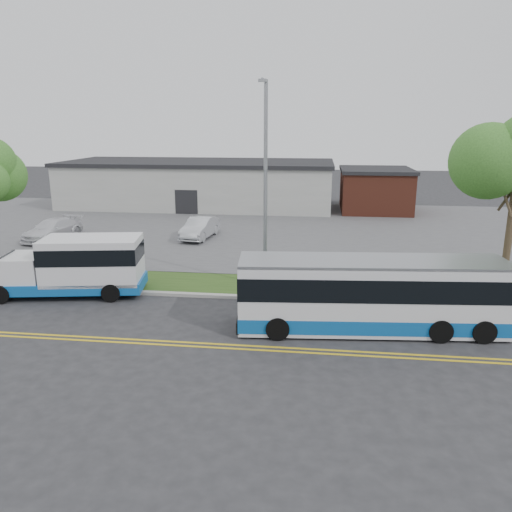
# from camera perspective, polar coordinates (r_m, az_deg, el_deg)

# --- Properties ---
(ground) EXTENTS (140.00, 140.00, 0.00)m
(ground) POSITION_cam_1_polar(r_m,az_deg,el_deg) (22.23, -7.51, -5.55)
(ground) COLOR #28282B
(ground) RESTS_ON ground
(lane_line_north) EXTENTS (70.00, 0.12, 0.01)m
(lane_line_north) POSITION_cam_1_polar(r_m,az_deg,el_deg) (18.81, -10.48, -9.55)
(lane_line_north) COLOR gold
(lane_line_north) RESTS_ON ground
(lane_line_south) EXTENTS (70.00, 0.12, 0.01)m
(lane_line_south) POSITION_cam_1_polar(r_m,az_deg,el_deg) (18.56, -10.76, -9.92)
(lane_line_south) COLOR gold
(lane_line_south) RESTS_ON ground
(curb) EXTENTS (80.00, 0.30, 0.15)m
(curb) POSITION_cam_1_polar(r_m,az_deg,el_deg) (23.21, -6.83, -4.45)
(curb) COLOR #9E9B93
(curb) RESTS_ON ground
(verge) EXTENTS (80.00, 3.30, 0.10)m
(verge) POSITION_cam_1_polar(r_m,az_deg,el_deg) (24.88, -5.84, -3.16)
(verge) COLOR #264617
(verge) RESTS_ON ground
(parking_lot) EXTENTS (80.00, 25.00, 0.10)m
(parking_lot) POSITION_cam_1_polar(r_m,az_deg,el_deg) (38.31, -1.14, 3.29)
(parking_lot) COLOR #4C4C4F
(parking_lot) RESTS_ON ground
(commercial_building) EXTENTS (25.40, 10.40, 4.35)m
(commercial_building) POSITION_cam_1_polar(r_m,az_deg,el_deg) (48.82, -6.48, 8.22)
(commercial_building) COLOR #9E9E99
(commercial_building) RESTS_ON ground
(brick_wing) EXTENTS (6.30, 7.30, 3.90)m
(brick_wing) POSITION_cam_1_polar(r_m,az_deg,el_deg) (46.76, 13.45, 7.35)
(brick_wing) COLOR brown
(brick_wing) RESTS_ON ground
(streetlight_near) EXTENTS (0.35, 1.53, 9.50)m
(streetlight_near) POSITION_cam_1_polar(r_m,az_deg,el_deg) (23.13, 1.07, 8.71)
(streetlight_near) COLOR gray
(streetlight_near) RESTS_ON verge
(shuttle_bus) EXTENTS (7.33, 3.42, 2.71)m
(shuttle_bus) POSITION_cam_1_polar(r_m,az_deg,el_deg) (24.35, -19.71, -0.93)
(shuttle_bus) COLOR #0E529D
(shuttle_bus) RESTS_ON ground
(transit_bus) EXTENTS (10.25, 3.17, 2.80)m
(transit_bus) POSITION_cam_1_polar(r_m,az_deg,el_deg) (19.49, 12.98, -4.36)
(transit_bus) COLOR silver
(transit_bus) RESTS_ON ground
(pedestrian) EXTENTS (0.67, 0.59, 1.55)m
(pedestrian) POSITION_cam_1_polar(r_m,az_deg,el_deg) (26.81, -22.90, -1.11)
(pedestrian) COLOR black
(pedestrian) RESTS_ON verge
(parked_car_a) EXTENTS (2.03, 4.52, 1.44)m
(parked_car_a) POSITION_cam_1_polar(r_m,az_deg,el_deg) (34.52, -6.43, 3.22)
(parked_car_a) COLOR #BABDC2
(parked_car_a) RESTS_ON parking_lot
(parked_car_b) EXTENTS (2.86, 5.04, 1.38)m
(parked_car_b) POSITION_cam_1_polar(r_m,az_deg,el_deg) (36.64, -22.25, 2.83)
(parked_car_b) COLOR silver
(parked_car_b) RESTS_ON parking_lot
(grocery_bag_left) EXTENTS (0.32, 0.32, 0.32)m
(grocery_bag_left) POSITION_cam_1_polar(r_m,az_deg,el_deg) (26.92, -23.59, -2.49)
(grocery_bag_left) COLOR white
(grocery_bag_left) RESTS_ON verge
(grocery_bag_right) EXTENTS (0.32, 0.32, 0.32)m
(grocery_bag_right) POSITION_cam_1_polar(r_m,az_deg,el_deg) (27.04, -21.96, -2.25)
(grocery_bag_right) COLOR white
(grocery_bag_right) RESTS_ON verge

